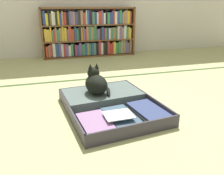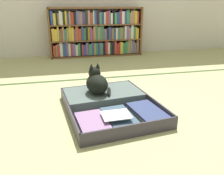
% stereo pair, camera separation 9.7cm
% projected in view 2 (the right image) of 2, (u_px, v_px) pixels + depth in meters
% --- Properties ---
extents(ground_plane, '(10.00, 10.00, 0.00)m').
position_uv_depth(ground_plane, '(129.00, 113.00, 1.84)').
color(ground_plane, tan).
extents(tatami_border, '(4.80, 0.05, 0.00)m').
position_uv_depth(tatami_border, '(105.00, 78.00, 2.72)').
color(tatami_border, '#354B27').
rests_on(tatami_border, ground_plane).
extents(bookshelf, '(1.53, 0.27, 0.79)m').
position_uv_depth(bookshelf, '(96.00, 33.00, 3.79)').
color(bookshelf, brown).
rests_on(bookshelf, ground_plane).
extents(open_suitcase, '(0.78, 0.93, 0.10)m').
position_uv_depth(open_suitcase, '(109.00, 104.00, 1.91)').
color(open_suitcase, '#35303B').
rests_on(open_suitcase, ground_plane).
extents(black_cat, '(0.25, 0.29, 0.26)m').
position_uv_depth(black_cat, '(97.00, 83.00, 1.97)').
color(black_cat, black).
rests_on(black_cat, open_suitcase).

